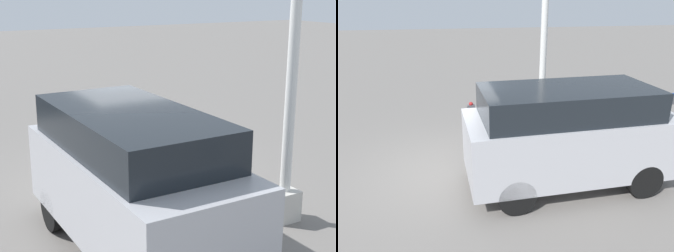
% 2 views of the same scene
% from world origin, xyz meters
% --- Properties ---
extents(ground_plane, '(80.00, 80.00, 0.00)m').
position_xyz_m(ground_plane, '(0.00, 0.00, 0.00)').
color(ground_plane, slate).
extents(parking_meter_near, '(0.20, 0.11, 1.49)m').
position_xyz_m(parking_meter_near, '(0.80, 0.51, 1.10)').
color(parking_meter_near, '#9E9EA3').
rests_on(parking_meter_near, ground).
extents(lamp_post, '(0.44, 0.44, 6.10)m').
position_xyz_m(lamp_post, '(2.95, 1.45, 2.22)').
color(lamp_post, beige).
rests_on(lamp_post, ground).
extents(parked_van, '(4.48, 2.00, 2.24)m').
position_xyz_m(parked_van, '(2.71, -1.35, 1.22)').
color(parked_van, '#B2B2B7').
rests_on(parked_van, ground).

